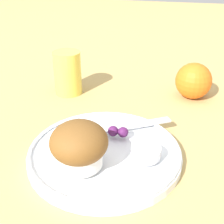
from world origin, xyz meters
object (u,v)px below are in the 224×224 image
at_px(orange_fruit, 194,81).
at_px(juice_glass, 68,73).
at_px(butter_knife, 118,127).
at_px(muffin, 79,145).

xyz_separation_m(orange_fruit, juice_glass, (-0.27, -0.03, 0.01)).
bearing_deg(juice_glass, butter_knife, -47.89).
relative_size(muffin, juice_glass, 0.86).
height_order(muffin, juice_glass, juice_glass).
bearing_deg(orange_fruit, butter_knife, -123.33).
height_order(orange_fruit, juice_glass, juice_glass).
height_order(butter_knife, orange_fruit, orange_fruit).
bearing_deg(muffin, orange_fruit, 61.78).
xyz_separation_m(butter_knife, juice_glass, (-0.15, 0.16, 0.03)).
relative_size(orange_fruit, juice_glass, 0.82).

